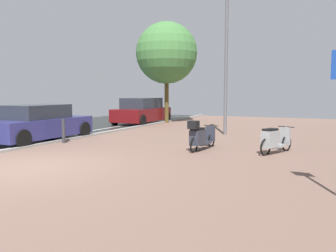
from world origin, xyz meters
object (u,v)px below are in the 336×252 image
(lamp_post, at_px, (226,49))
(bollard_far, at_px, (63,131))
(street_tree, at_px, (167,53))
(scooter_mid, at_px, (200,137))
(parked_car_far, at_px, (142,111))
(parked_car_near, at_px, (38,124))
(scooter_near, at_px, (274,140))

(lamp_post, bearing_deg, bollard_far, -133.67)
(lamp_post, bearing_deg, street_tree, 137.16)
(scooter_mid, relative_size, parked_car_far, 0.42)
(parked_car_near, relative_size, parked_car_far, 0.99)
(parked_car_near, height_order, lamp_post, lamp_post)
(lamp_post, xyz_separation_m, bollard_far, (-4.62, -4.84, -3.18))
(parked_car_near, bearing_deg, street_tree, 83.34)
(scooter_near, height_order, parked_car_far, parked_car_far)
(parked_car_far, xyz_separation_m, lamp_post, (5.95, -3.46, 2.91))
(scooter_mid, xyz_separation_m, parked_car_near, (-6.26, -0.41, 0.20))
(scooter_mid, bearing_deg, scooter_near, 9.62)
(scooter_mid, distance_m, street_tree, 10.89)
(scooter_near, bearing_deg, street_tree, 131.01)
(street_tree, bearing_deg, parked_car_far, -138.73)
(parked_car_far, bearing_deg, bollard_far, -80.95)
(scooter_near, bearing_deg, bollard_far, -173.37)
(street_tree, bearing_deg, parked_car_near, -96.66)
(scooter_near, relative_size, scooter_mid, 0.88)
(scooter_mid, xyz_separation_m, parked_car_far, (-6.32, 7.84, 0.27))
(lamp_post, bearing_deg, scooter_mid, -85.13)
(parked_car_near, bearing_deg, scooter_mid, 3.77)
(bollard_far, bearing_deg, street_tree, 91.14)
(bollard_far, bearing_deg, parked_car_near, 177.62)
(scooter_near, xyz_separation_m, lamp_post, (-2.55, 4.01, 3.21))
(parked_car_near, relative_size, bollard_far, 4.80)
(scooter_near, height_order, lamp_post, lamp_post)
(scooter_mid, height_order, street_tree, street_tree)
(bollard_far, bearing_deg, parked_car_far, 99.05)
(scooter_near, xyz_separation_m, parked_car_far, (-8.50, 7.47, 0.30))
(lamp_post, relative_size, bollard_far, 7.53)
(scooter_mid, distance_m, lamp_post, 5.42)
(scooter_near, bearing_deg, scooter_mid, -170.38)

